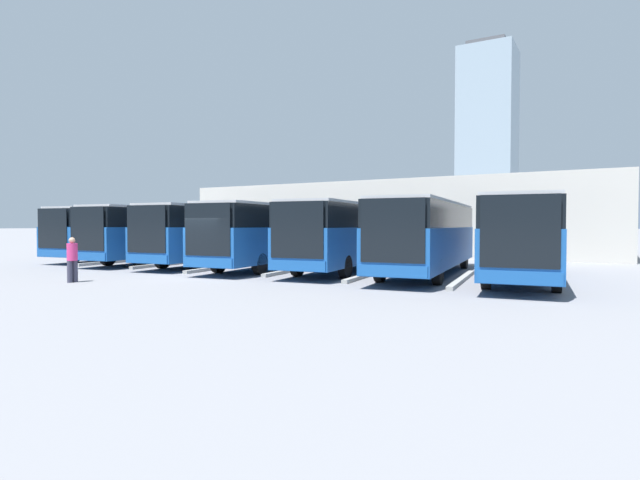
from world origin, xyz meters
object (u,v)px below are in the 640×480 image
Objects in this scene: bus_0 at (523,235)px; bus_5 at (170,232)px; bus_3 at (278,233)px; pedestrian at (72,258)px; bus_2 at (351,233)px; bus_4 at (223,232)px; bus_6 at (135,231)px; bus_1 at (428,234)px.

bus_0 is 19.90m from bus_5.
pedestrian is at bearing 65.96° from bus_3.
bus_0 is 1.00× the size of bus_2.
bus_4 is at bearing -170.08° from pedestrian.
bus_4 is at bearing -7.15° from bus_0.
bus_3 is at bearing 166.81° from pedestrian.
bus_0 is at bearing 173.48° from bus_5.
bus_4 is (7.96, 0.23, 0.00)m from bus_2.
bus_2 is at bearing -9.33° from bus_0.
bus_3 is at bearing 172.41° from bus_5.
bus_3 is 10.05m from pedestrian.
pedestrian is at bearing 124.09° from bus_6.
bus_4 is at bearing -7.05° from bus_1.
bus_6 is 7.16× the size of pedestrian.
bus_2 is 12.30m from pedestrian.
pedestrian is (-8.94, 10.39, -0.88)m from bus_6.
bus_4 is at bearing 175.98° from bus_5.
bus_0 is at bearing 171.77° from bus_6.
bus_1 and bus_6 have the same top height.
bus_2 is (7.96, -0.38, 0.00)m from bus_0.
bus_0 is at bearing 174.19° from bus_3.
bus_1 and bus_3 have the same top height.
bus_1 is 1.00× the size of bus_3.
bus_3 and bus_6 have the same top height.
bus_4 and bus_6 have the same top height.
bus_3 is (3.98, 0.55, 0.00)m from bus_2.
bus_4 is 1.00× the size of bus_6.
bus_0 is 17.84m from pedestrian.
bus_0 is at bearing 172.56° from bus_1.
bus_1 is 3.99m from bus_2.
bus_2 is at bearing -178.81° from bus_3.
bus_2 and bus_5 have the same top height.
pedestrian is (14.94, 9.72, -0.88)m from bus_0.
bus_4 is 1.00× the size of bus_5.
bus_5 is (15.92, 0.09, 0.00)m from bus_1.
bus_6 is 13.74m from pedestrian.
bus_0 is 7.97m from bus_2.
bus_0 reaches higher than pedestrian.
bus_3 and bus_5 have the same top height.
pedestrian is (-4.96, 9.69, -0.88)m from bus_5.
bus_1 and bus_4 have the same top height.
bus_2 is at bearing 175.03° from bus_4.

